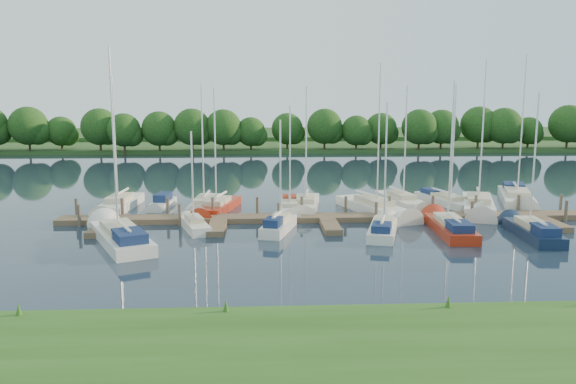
{
  "coord_description": "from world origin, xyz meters",
  "views": [
    {
      "loc": [
        -4.92,
        -33.52,
        9.12
      ],
      "look_at": [
        -2.87,
        8.0,
        2.2
      ],
      "focal_mm": 35.0,
      "sensor_mm": 36.0,
      "label": 1
    }
  ],
  "objects_px": {
    "dock": "(327,220)",
    "motorboat": "(163,204)",
    "sailboat_n_5": "(306,206)",
    "sailboat_n_0": "(119,206)",
    "sailboat_s_2": "(279,226)"
  },
  "relations": [
    {
      "from": "sailboat_n_0",
      "to": "sailboat_n_5",
      "type": "xyz_separation_m",
      "value": [
        15.57,
        -0.46,
        -0.01
      ]
    },
    {
      "from": "motorboat",
      "to": "sailboat_n_5",
      "type": "xyz_separation_m",
      "value": [
        12.12,
        -1.19,
        -0.05
      ]
    },
    {
      "from": "sailboat_n_5",
      "to": "dock",
      "type": "bearing_deg",
      "value": 110.0
    },
    {
      "from": "dock",
      "to": "sailboat_s_2",
      "type": "xyz_separation_m",
      "value": [
        -3.66,
        -2.68,
        0.14
      ]
    },
    {
      "from": "sailboat_n_0",
      "to": "sailboat_s_2",
      "type": "bearing_deg",
      "value": 150.12
    },
    {
      "from": "sailboat_n_0",
      "to": "dock",
      "type": "bearing_deg",
      "value": 164.0
    },
    {
      "from": "sailboat_n_0",
      "to": "sailboat_n_5",
      "type": "height_order",
      "value": "sailboat_n_0"
    },
    {
      "from": "motorboat",
      "to": "sailboat_s_2",
      "type": "height_order",
      "value": "sailboat_s_2"
    },
    {
      "from": "dock",
      "to": "sailboat_n_0",
      "type": "relative_size",
      "value": 3.53
    },
    {
      "from": "sailboat_n_0",
      "to": "sailboat_n_5",
      "type": "relative_size",
      "value": 1.08
    },
    {
      "from": "dock",
      "to": "sailboat_n_5",
      "type": "distance_m",
      "value": 5.33
    },
    {
      "from": "motorboat",
      "to": "sailboat_n_0",
      "type": "bearing_deg",
      "value": 18.28
    },
    {
      "from": "dock",
      "to": "motorboat",
      "type": "bearing_deg",
      "value": 154.23
    },
    {
      "from": "sailboat_s_2",
      "to": "sailboat_n_5",
      "type": "bearing_deg",
      "value": 88.38
    },
    {
      "from": "sailboat_n_0",
      "to": "sailboat_s_2",
      "type": "height_order",
      "value": "sailboat_n_0"
    }
  ]
}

